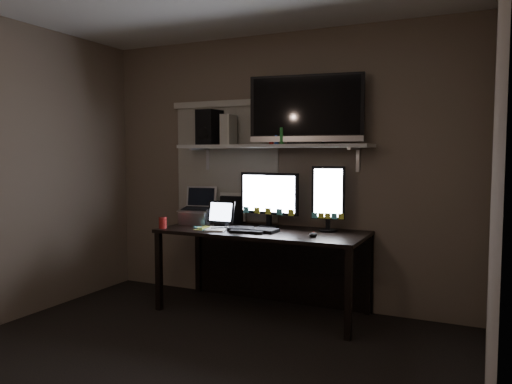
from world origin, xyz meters
The scene contains 20 objects.
floor centered at (0.00, 0.00, 0.00)m, with size 3.60×3.60×0.00m, color black.
back_wall centered at (0.00, 1.80, 1.25)m, with size 3.60×3.60×0.00m, color #6D5E4E.
right_wall centered at (1.80, 0.00, 1.25)m, with size 3.60×3.60×0.00m, color #6D5E4E.
window_blinds centered at (-0.55, 1.79, 1.30)m, with size 1.10×0.02×1.10m, color #B8B5A5.
desk centered at (0.00, 1.55, 0.55)m, with size 1.80×0.75×0.73m.
wall_shelf centered at (0.00, 1.62, 1.46)m, with size 1.80×0.35×0.03m, color beige.
monitor_landscape centered at (-0.01, 1.60, 0.98)m, with size 0.58×0.06×0.51m, color black.
monitor_portrait centered at (0.54, 1.60, 1.01)m, with size 0.28×0.05×0.57m, color black.
keyboard centered at (-0.05, 1.34, 0.74)m, with size 0.45×0.18×0.03m, color black.
mouse centered at (0.52, 1.28, 0.75)m, with size 0.06×0.10×0.04m, color black.
notepad centered at (-0.37, 1.27, 0.74)m, with size 0.17×0.23×0.01m, color silver.
tablet centered at (-0.44, 1.49, 0.85)m, with size 0.27×0.11×0.23m, color black.
file_sorter centered at (-0.44, 1.72, 0.87)m, with size 0.22×0.10×0.28m, color black.
laptop centered at (-0.74, 1.52, 0.90)m, with size 0.31×0.25×0.34m, color silver.
cup centered at (-0.85, 1.15, 0.78)m, with size 0.07×0.07×0.10m, color maroon.
sticky_notes centered at (-0.51, 1.30, 0.73)m, with size 0.32×0.23×0.00m, color #CCD239, non-canonical shape.
tv centered at (0.33, 1.62, 1.78)m, with size 0.99×0.18×0.60m, color black.
game_console centered at (-0.41, 1.60, 1.62)m, with size 0.07×0.23×0.28m, color #BBB8A9.
speaker centered at (-0.64, 1.62, 1.64)m, with size 0.18×0.22×0.33m, color black.
bottles centered at (0.07, 1.57, 1.56)m, with size 0.24×0.05×0.15m, color #A50F0C, non-canonical shape.
Camera 1 is at (1.78, -2.51, 1.40)m, focal length 35.00 mm.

